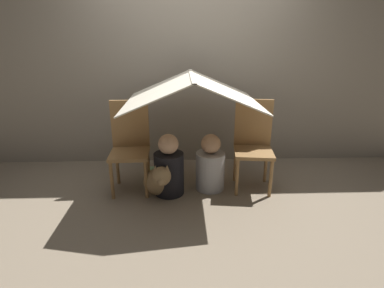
# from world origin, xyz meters

# --- Properties ---
(ground_plane) EXTENTS (8.80, 8.80, 0.00)m
(ground_plane) POSITION_xyz_m (0.00, 0.00, 0.00)
(ground_plane) COLOR gray
(wall_back) EXTENTS (7.00, 0.05, 2.50)m
(wall_back) POSITION_xyz_m (0.00, 1.01, 1.25)
(wall_back) COLOR gray
(wall_back) RESTS_ON ground_plane
(chair_left) EXTENTS (0.41, 0.41, 0.95)m
(chair_left) POSITION_xyz_m (-0.65, 0.22, 0.51)
(chair_left) COLOR olive
(chair_left) RESTS_ON ground_plane
(chair_right) EXTENTS (0.45, 0.45, 0.95)m
(chair_right) POSITION_xyz_m (0.66, 0.22, 0.51)
(chair_right) COLOR olive
(chair_right) RESTS_ON ground_plane
(sheet_canopy) EXTENTS (1.31, 1.13, 0.28)m
(sheet_canopy) POSITION_xyz_m (0.00, 0.14, 1.09)
(sheet_canopy) COLOR silver
(person_front) EXTENTS (0.31, 0.31, 0.66)m
(person_front) POSITION_xyz_m (-0.24, 0.07, 0.28)
(person_front) COLOR black
(person_front) RESTS_ON ground_plane
(person_second) EXTENTS (0.31, 0.31, 0.62)m
(person_second) POSITION_xyz_m (0.20, 0.16, 0.26)
(person_second) COLOR #B2B2B7
(person_second) RESTS_ON ground_plane
(dog) EXTENTS (0.40, 0.38, 0.41)m
(dog) POSITION_xyz_m (-0.31, -0.02, 0.19)
(dog) COLOR #9E7F56
(dog) RESTS_ON ground_plane
(floor_cushion) EXTENTS (0.33, 0.26, 0.10)m
(floor_cushion) POSITION_xyz_m (-0.34, 0.42, 0.05)
(floor_cushion) COLOR #7FB27F
(floor_cushion) RESTS_ON ground_plane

